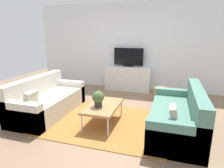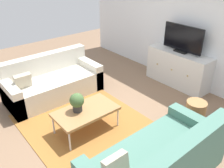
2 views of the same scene
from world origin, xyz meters
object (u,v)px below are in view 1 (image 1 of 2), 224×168
Objects in this scene: coffee_table at (103,106)px; potted_plant at (98,98)px; flat_screen_tv at (128,57)px; wicker_basket at (160,95)px; couch_right_side at (180,117)px; couch_left_side at (46,101)px; tv_console at (128,78)px.

potted_plant is at bearing -120.24° from coffee_table.
wicker_basket is (1.08, -0.96, -0.84)m from flat_screen_tv.
potted_plant is at bearing -171.69° from couch_right_side.
couch_left_side is at bearing -119.57° from flat_screen_tv.
couch_right_side is at bearing 8.31° from potted_plant.
couch_right_side reaches higher than wicker_basket.
coffee_table is at bearing 59.76° from potted_plant.
couch_left_side is at bearing 170.73° from potted_plant.
coffee_table is at bearing -175.56° from couch_right_side.
couch_right_side is 2.82m from tv_console.
flat_screen_tv reaches higher than tv_console.
tv_console is at bearing -90.00° from flat_screen_tv.
coffee_table is at bearing -88.60° from flat_screen_tv.
couch_left_side is 4.59× the size of wicker_basket.
coffee_table is 2.46× the size of wicker_basket.
couch_left_side is 1.40m from potted_plant.
coffee_table is 1.10× the size of flat_screen_tv.
couch_left_side reaches higher than wicker_basket.
couch_right_side is at bearing -73.14° from wicker_basket.
tv_console is at bearing 89.96° from potted_plant.
tv_console reaches higher than coffee_table.
wicker_basket is at bearing 57.00° from potted_plant.
flat_screen_tv is (-0.00, 0.02, 0.66)m from tv_console.
potted_plant reaches higher than wicker_basket.
couch_left_side is 1.43m from coffee_table.
couch_left_side is 2.05× the size of flat_screen_tv.
flat_screen_tv is at bearing 89.96° from potted_plant.
couch_left_side reaches higher than potted_plant.
tv_console is (0.00, 2.60, -0.19)m from potted_plant.
tv_console is 1.44m from wicker_basket.
tv_console is (-0.06, 2.49, 0.02)m from coffee_table.
wicker_basket is (2.44, 1.44, -0.07)m from couch_left_side.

